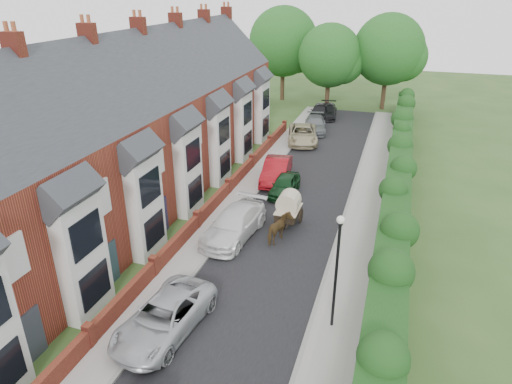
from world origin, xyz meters
TOP-DOWN VIEW (x-y plane):
  - ground at (0.00, 0.00)m, footprint 140.00×140.00m
  - road at (-0.50, 11.00)m, footprint 6.00×58.00m
  - pavement_hedge_side at (3.60, 11.00)m, footprint 2.20×58.00m
  - pavement_house_side at (-4.35, 11.00)m, footprint 1.70×58.00m
  - kerb_hedge_side at (2.55, 11.00)m, footprint 0.18×58.00m
  - kerb_house_side at (-3.55, 11.00)m, footprint 0.18×58.00m
  - hedge at (5.40, 11.00)m, footprint 2.10×58.00m
  - terrace_row at (-10.87, 9.98)m, footprint 9.05×40.50m
  - garden_wall_row at (-5.35, 10.00)m, footprint 0.35×40.35m
  - lamppost at (3.40, 4.00)m, footprint 0.32×0.32m
  - tree_far_left at (-2.65, 40.08)m, footprint 7.14×6.80m
  - tree_far_right at (3.39, 42.08)m, footprint 7.98×7.60m
  - tree_far_back at (-8.59, 43.08)m, footprint 8.40×8.00m
  - car_silver_b at (-3.00, 1.70)m, footprint 2.93×5.40m
  - car_white at (-3.00, 9.77)m, footprint 2.72×5.60m
  - car_green at (-1.76, 16.19)m, footprint 1.58×3.85m
  - car_red at (-2.90, 18.20)m, footprint 2.19×5.01m
  - car_beige at (-3.00, 27.40)m, footprint 3.67×5.86m
  - car_grey at (-2.58, 31.00)m, footprint 2.84×5.12m
  - car_black at (-3.00, 35.89)m, footprint 1.83×4.51m
  - horse at (-0.45, 9.98)m, footprint 1.22×1.97m
  - horse_cart at (-0.45, 11.96)m, footprint 1.35×2.98m
  - car_extra_far at (-2.32, 36.53)m, footprint 2.46×4.89m

SIDE VIEW (x-z plane):
  - ground at x=0.00m, z-range 0.00..0.00m
  - road at x=-0.50m, z-range 0.00..0.02m
  - pavement_hedge_side at x=3.60m, z-range 0.00..0.12m
  - pavement_house_side at x=-4.35m, z-range 0.00..0.12m
  - kerb_hedge_side at x=2.55m, z-range 0.00..0.13m
  - kerb_house_side at x=-3.55m, z-range 0.00..0.13m
  - garden_wall_row at x=-5.35m, z-range -0.09..1.01m
  - car_green at x=-1.76m, z-range 0.00..1.31m
  - car_extra_far at x=-2.32m, z-range 0.00..1.36m
  - car_grey at x=-2.58m, z-range 0.00..1.40m
  - car_silver_b at x=-3.00m, z-range 0.00..1.44m
  - car_beige at x=-3.00m, z-range 0.00..1.51m
  - car_black at x=-3.00m, z-range 0.00..1.54m
  - horse at x=-0.45m, z-range 0.00..1.55m
  - car_white at x=-3.00m, z-range 0.00..1.57m
  - car_red at x=-2.90m, z-range 0.00..1.60m
  - horse_cart at x=-0.45m, z-range 0.15..2.30m
  - hedge at x=5.40m, z-range 0.18..3.03m
  - lamppost at x=3.40m, z-range 0.72..5.88m
  - terrace_row at x=-10.87m, z-range -1.28..10.22m
  - tree_far_left at x=-2.65m, z-range 1.07..10.36m
  - tree_far_right at x=3.39m, z-range 1.16..11.47m
  - tree_far_back at x=-8.59m, z-range 1.21..12.03m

